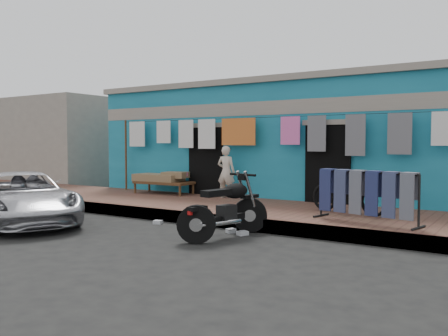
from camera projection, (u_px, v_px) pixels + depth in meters
ground at (161, 240)px, 8.13m from camera, size 80.00×80.00×0.00m
sidewalk at (248, 212)px, 10.63m from camera, size 28.00×3.00×0.25m
curb at (212, 220)px, 9.42m from camera, size 28.00×0.10×0.25m
building at (316, 142)px, 13.89m from camera, size 12.20×5.20×3.36m
neighbor_left at (69, 142)px, 19.88m from camera, size 6.00×5.00×3.40m
clothesline at (262, 136)px, 11.78m from camera, size 10.06×0.06×2.10m
car at (22, 197)px, 9.78m from camera, size 4.29×3.20×1.10m
seated_person at (226, 172)px, 12.20m from camera, size 0.51×0.37×1.34m
bicycle at (349, 187)px, 9.47m from camera, size 1.76×0.93×1.08m
motorcycle at (225, 206)px, 8.29m from camera, size 1.22×1.93×1.11m
charpoy at (164, 183)px, 13.23m from camera, size 1.83×1.00×0.59m
jeans_rack at (366, 196)px, 8.43m from camera, size 2.16×1.25×0.96m
litter_a at (158, 222)px, 9.73m from camera, size 0.20×0.17×0.08m
litter_b at (231, 231)px, 8.77m from camera, size 0.18×0.20×0.08m
litter_c at (243, 233)px, 8.55m from camera, size 0.21×0.22×0.07m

